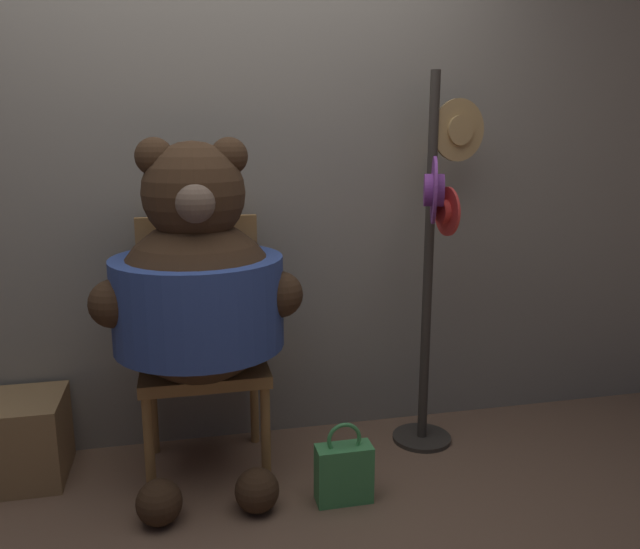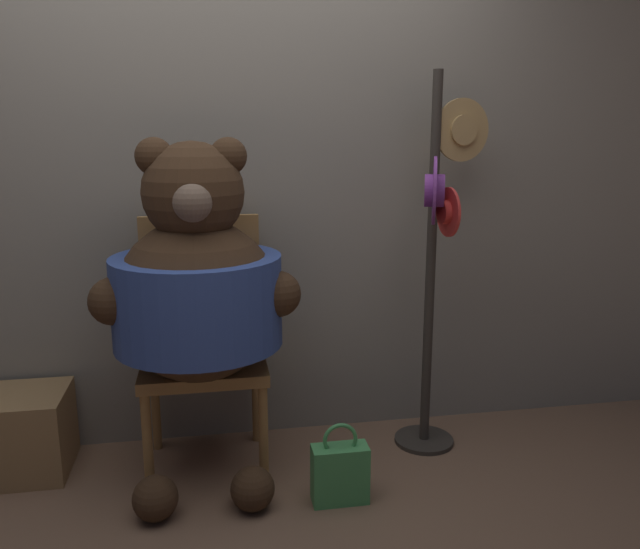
% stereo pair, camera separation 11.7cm
% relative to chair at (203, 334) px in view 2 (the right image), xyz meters
% --- Properties ---
extents(ground_plane, '(14.00, 14.00, 0.00)m').
position_rel_chair_xyz_m(ground_plane, '(0.07, -0.46, -0.58)').
color(ground_plane, brown).
extents(wall_back, '(8.00, 0.10, 2.46)m').
position_rel_chair_xyz_m(wall_back, '(0.07, 0.25, 0.65)').
color(wall_back, gray).
rests_on(wall_back, ground_plane).
extents(chair, '(0.53, 0.46, 1.09)m').
position_rel_chair_xyz_m(chair, '(0.00, 0.00, 0.00)').
color(chair, '#9E703D').
rests_on(chair, ground_plane).
extents(teddy_bear, '(0.83, 0.73, 1.43)m').
position_rel_chair_xyz_m(teddy_bear, '(-0.01, -0.17, 0.24)').
color(teddy_bear, '#3D2819').
rests_on(teddy_bear, ground_plane).
extents(hat_display_rack, '(0.40, 0.45, 1.71)m').
position_rel_chair_xyz_m(hat_display_rack, '(1.03, -0.11, 0.36)').
color(hat_display_rack, '#332D28').
rests_on(hat_display_rack, ground_plane).
extents(handbag_on_ground, '(0.22, 0.10, 0.34)m').
position_rel_chair_xyz_m(handbag_on_ground, '(0.52, -0.47, -0.46)').
color(handbag_on_ground, '#479E56').
rests_on(handbag_on_ground, ground_plane).
extents(wooden_crate, '(0.36, 0.36, 0.36)m').
position_rel_chair_xyz_m(wooden_crate, '(-0.77, 0.00, -0.40)').
color(wooden_crate, '#937047').
rests_on(wooden_crate, ground_plane).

